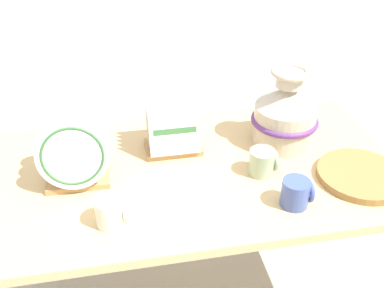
{
  "coord_description": "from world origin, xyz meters",
  "views": [
    {
      "loc": [
        -0.25,
        -1.32,
        1.7
      ],
      "look_at": [
        0.0,
        0.0,
        0.82
      ],
      "focal_mm": 42.0,
      "sensor_mm": 36.0,
      "label": 1
    }
  ],
  "objects_px": {
    "ceramic_vase": "(285,113)",
    "mug_cobalt_glaze": "(297,193)",
    "dish_rack_square_plates": "(173,131)",
    "dish_rack_round_plates": "(75,158)",
    "mug_cream_glaze": "(112,211)",
    "mug_sage_glaze": "(263,162)",
    "wicker_charger_stack": "(361,175)"
  },
  "relations": [
    {
      "from": "mug_cobalt_glaze",
      "to": "mug_cream_glaze",
      "type": "distance_m",
      "value": 0.6
    },
    {
      "from": "mug_cobalt_glaze",
      "to": "mug_sage_glaze",
      "type": "distance_m",
      "value": 0.19
    },
    {
      "from": "ceramic_vase",
      "to": "mug_sage_glaze",
      "type": "height_order",
      "value": "ceramic_vase"
    },
    {
      "from": "wicker_charger_stack",
      "to": "mug_sage_glaze",
      "type": "height_order",
      "value": "mug_sage_glaze"
    },
    {
      "from": "dish_rack_round_plates",
      "to": "mug_cobalt_glaze",
      "type": "height_order",
      "value": "dish_rack_round_plates"
    },
    {
      "from": "dish_rack_square_plates",
      "to": "mug_cobalt_glaze",
      "type": "xyz_separation_m",
      "value": [
        0.35,
        -0.4,
        -0.03
      ]
    },
    {
      "from": "mug_cream_glaze",
      "to": "mug_sage_glaze",
      "type": "height_order",
      "value": "same"
    },
    {
      "from": "wicker_charger_stack",
      "to": "mug_cobalt_glaze",
      "type": "distance_m",
      "value": 0.3
    },
    {
      "from": "ceramic_vase",
      "to": "mug_cream_glaze",
      "type": "xyz_separation_m",
      "value": [
        -0.69,
        -0.35,
        -0.08
      ]
    },
    {
      "from": "dish_rack_square_plates",
      "to": "mug_cobalt_glaze",
      "type": "bearing_deg",
      "value": -49.03
    },
    {
      "from": "dish_rack_square_plates",
      "to": "mug_cobalt_glaze",
      "type": "distance_m",
      "value": 0.53
    },
    {
      "from": "wicker_charger_stack",
      "to": "dish_rack_square_plates",
      "type": "bearing_deg",
      "value": 153.74
    },
    {
      "from": "dish_rack_square_plates",
      "to": "mug_sage_glaze",
      "type": "bearing_deg",
      "value": -36.01
    },
    {
      "from": "dish_rack_square_plates",
      "to": "wicker_charger_stack",
      "type": "relative_size",
      "value": 0.7
    },
    {
      "from": "ceramic_vase",
      "to": "mug_cobalt_glaze",
      "type": "xyz_separation_m",
      "value": [
        -0.09,
        -0.37,
        -0.08
      ]
    },
    {
      "from": "dish_rack_square_plates",
      "to": "mug_cream_glaze",
      "type": "bearing_deg",
      "value": -123.43
    },
    {
      "from": "mug_cream_glaze",
      "to": "dish_rack_round_plates",
      "type": "bearing_deg",
      "value": 115.57
    },
    {
      "from": "mug_cream_glaze",
      "to": "mug_sage_glaze",
      "type": "bearing_deg",
      "value": 16.76
    },
    {
      "from": "mug_cobalt_glaze",
      "to": "mug_sage_glaze",
      "type": "relative_size",
      "value": 1.0
    },
    {
      "from": "mug_cream_glaze",
      "to": "mug_sage_glaze",
      "type": "xyz_separation_m",
      "value": [
        0.55,
        0.16,
        0.0
      ]
    },
    {
      "from": "dish_rack_square_plates",
      "to": "wicker_charger_stack",
      "type": "height_order",
      "value": "dish_rack_square_plates"
    },
    {
      "from": "mug_sage_glaze",
      "to": "dish_rack_round_plates",
      "type": "bearing_deg",
      "value": 174.1
    },
    {
      "from": "ceramic_vase",
      "to": "mug_cobalt_glaze",
      "type": "relative_size",
      "value": 3.12
    },
    {
      "from": "dish_rack_round_plates",
      "to": "wicker_charger_stack",
      "type": "xyz_separation_m",
      "value": [
        1.0,
        -0.17,
        -0.09
      ]
    },
    {
      "from": "dish_rack_round_plates",
      "to": "mug_cream_glaze",
      "type": "bearing_deg",
      "value": -64.43
    },
    {
      "from": "dish_rack_square_plates",
      "to": "wicker_charger_stack",
      "type": "distance_m",
      "value": 0.71
    },
    {
      "from": "ceramic_vase",
      "to": "mug_cobalt_glaze",
      "type": "height_order",
      "value": "ceramic_vase"
    },
    {
      "from": "mug_sage_glaze",
      "to": "wicker_charger_stack",
      "type": "bearing_deg",
      "value": -16.09
    },
    {
      "from": "mug_cobalt_glaze",
      "to": "mug_cream_glaze",
      "type": "relative_size",
      "value": 1.0
    },
    {
      "from": "dish_rack_square_plates",
      "to": "wicker_charger_stack",
      "type": "xyz_separation_m",
      "value": [
        0.63,
        -0.31,
        -0.07
      ]
    },
    {
      "from": "dish_rack_square_plates",
      "to": "dish_rack_round_plates",
      "type": "bearing_deg",
      "value": -157.88
    },
    {
      "from": "dish_rack_round_plates",
      "to": "mug_sage_glaze",
      "type": "bearing_deg",
      "value": -5.9
    }
  ]
}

